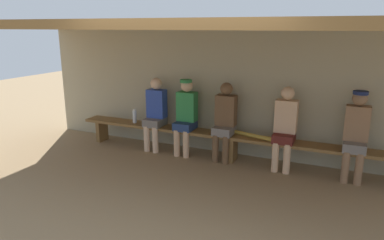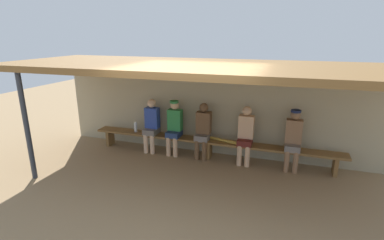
{
  "view_description": "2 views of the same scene",
  "coord_description": "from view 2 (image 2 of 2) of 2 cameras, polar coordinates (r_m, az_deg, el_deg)",
  "views": [
    {
      "loc": [
        1.7,
        -3.99,
        2.24
      ],
      "look_at": [
        -0.65,
        1.29,
        0.72
      ],
      "focal_mm": 33.4,
      "sensor_mm": 36.0,
      "label": 1
    },
    {
      "loc": [
        1.62,
        -4.67,
        2.86
      ],
      "look_at": [
        -0.4,
        1.44,
        0.95
      ],
      "focal_mm": 26.98,
      "sensor_mm": 36.0,
      "label": 2
    }
  ],
  "objects": [
    {
      "name": "baseball_bat",
      "position": [
        6.78,
        5.99,
        -3.99
      ],
      "size": [
        0.76,
        0.26,
        0.07
      ],
      "primitive_type": "cylinder",
      "rotation": [
        0.0,
        1.57,
        -0.26
      ],
      "color": "#B28C33",
      "rests_on": "bench"
    },
    {
      "name": "player_in_red",
      "position": [
        6.82,
        2.18,
        -1.7
      ],
      "size": [
        0.34,
        0.42,
        1.34
      ],
      "color": "slate",
      "rests_on": "ground"
    },
    {
      "name": "ground_plane",
      "position": [
        5.71,
        -0.75,
        -13.52
      ],
      "size": [
        24.0,
        24.0,
        0.0
      ],
      "primitive_type": "plane",
      "color": "#937754"
    },
    {
      "name": "dugout_roof",
      "position": [
        5.64,
        1.52,
        10.41
      ],
      "size": [
        8.0,
        2.8,
        0.12
      ],
      "primitive_type": "cube",
      "color": "brown",
      "rests_on": "back_wall"
    },
    {
      "name": "bench",
      "position": [
        6.89,
        3.46,
        -4.55
      ],
      "size": [
        6.0,
        0.36,
        0.46
      ],
      "color": "brown",
      "rests_on": "ground"
    },
    {
      "name": "player_near_post",
      "position": [
        7.29,
        -8.02,
        -0.65
      ],
      "size": [
        0.34,
        0.42,
        1.34
      ],
      "color": "slate",
      "rests_on": "ground"
    },
    {
      "name": "support_post",
      "position": [
        6.58,
        -29.87,
        -1.26
      ],
      "size": [
        0.1,
        0.1,
        2.2
      ],
      "primitive_type": "cylinder",
      "color": "#2D333D",
      "rests_on": "ground"
    },
    {
      "name": "water_bottle_blue",
      "position": [
        7.53,
        -11.08,
        -1.38
      ],
      "size": [
        0.08,
        0.08,
        0.26
      ],
      "color": "silver",
      "rests_on": "bench"
    },
    {
      "name": "back_wall",
      "position": [
        7.09,
        4.5,
        2.09
      ],
      "size": [
        8.0,
        0.2,
        2.2
      ],
      "primitive_type": "cube",
      "color": "tan",
      "rests_on": "ground"
    },
    {
      "name": "player_middle",
      "position": [
        6.58,
        19.39,
        -3.2
      ],
      "size": [
        0.34,
        0.42,
        1.34
      ],
      "color": "slate",
      "rests_on": "ground"
    },
    {
      "name": "player_rightmost",
      "position": [
        6.63,
        10.54,
        -2.53
      ],
      "size": [
        0.34,
        0.42,
        1.34
      ],
      "color": "#591E19",
      "rests_on": "ground"
    },
    {
      "name": "player_leftmost",
      "position": [
        7.04,
        -3.52,
        -0.99
      ],
      "size": [
        0.34,
        0.42,
        1.34
      ],
      "color": "navy",
      "rests_on": "ground"
    }
  ]
}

